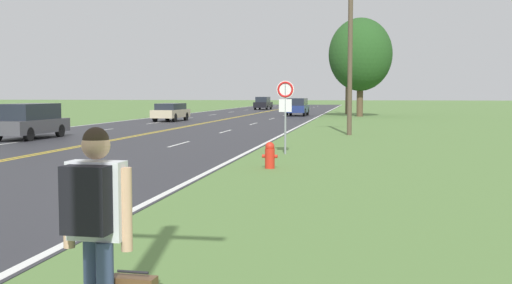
% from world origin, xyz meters
% --- Properties ---
extents(hitchhiker_person, '(0.62, 0.45, 1.82)m').
position_xyz_m(hitchhiker_person, '(8.88, 5.02, 1.11)').
color(hitchhiker_person, '#38476B').
rests_on(hitchhiker_person, ground).
extents(fire_hydrant, '(0.43, 0.27, 0.74)m').
position_xyz_m(fire_hydrant, '(8.48, 17.74, 0.38)').
color(fire_hydrant, red).
rests_on(fire_hydrant, ground).
extents(traffic_sign, '(0.60, 0.10, 2.53)m').
position_xyz_m(traffic_sign, '(8.40, 21.99, 1.91)').
color(traffic_sign, gray).
rests_on(traffic_sign, ground).
extents(utility_pole_midground, '(1.80, 0.24, 7.75)m').
position_xyz_m(utility_pole_midground, '(10.35, 32.74, 4.02)').
color(utility_pole_midground, brown).
rests_on(utility_pole_midground, ground).
extents(utility_pole_far, '(1.80, 0.24, 8.04)m').
position_xyz_m(utility_pole_far, '(9.32, 65.80, 4.17)').
color(utility_pole_far, brown).
rests_on(utility_pole_far, ground).
extents(tree_left_verge, '(5.74, 5.74, 8.93)m').
position_xyz_m(tree_left_verge, '(10.70, 59.32, 5.61)').
color(tree_left_verge, brown).
rests_on(tree_left_verge, ground).
extents(car_dark_grey_van_nearest, '(1.82, 4.56, 1.63)m').
position_xyz_m(car_dark_grey_van_nearest, '(-4.12, 27.43, 0.85)').
color(car_dark_grey_van_nearest, black).
rests_on(car_dark_grey_van_nearest, ground).
extents(car_champagne_hatchback_approaching, '(1.92, 4.30, 1.35)m').
position_xyz_m(car_champagne_hatchback_approaching, '(-3.33, 46.79, 0.74)').
color(car_champagne_hatchback_approaching, black).
rests_on(car_champagne_hatchback_approaching, ground).
extents(car_dark_blue_suv_mid_near, '(1.95, 4.24, 1.65)m').
position_xyz_m(car_dark_blue_suv_mid_near, '(4.92, 59.83, 0.89)').
color(car_dark_blue_suv_mid_near, black).
rests_on(car_dark_blue_suv_mid_near, ground).
extents(car_black_sedan_mid_far, '(1.91, 4.55, 1.66)m').
position_xyz_m(car_black_sedan_mid_far, '(-1.89, 82.65, 0.83)').
color(car_black_sedan_mid_far, black).
rests_on(car_black_sedan_mid_far, ground).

